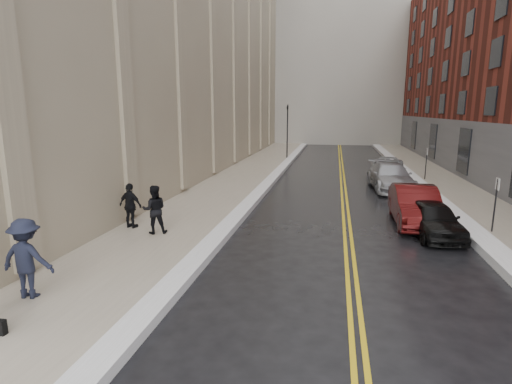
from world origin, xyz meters
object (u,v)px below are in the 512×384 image
at_px(car_maroon, 415,205).
at_px(pedestrian_c, 131,206).
at_px(car_silver_far, 387,167).
at_px(pedestrian_b, 27,258).
at_px(pedestrian_a, 154,209).
at_px(car_black, 433,219).
at_px(car_silver_near, 390,177).

xyz_separation_m(car_maroon, pedestrian_c, (-11.15, -3.28, 0.24)).
bearing_deg(car_silver_far, pedestrian_b, -111.21).
bearing_deg(pedestrian_c, car_silver_far, -113.26).
height_order(pedestrian_a, pedestrian_b, pedestrian_b).
bearing_deg(pedestrian_c, car_black, -158.54).
xyz_separation_m(car_maroon, pedestrian_a, (-9.92, -3.78, 0.27)).
bearing_deg(car_maroon, car_black, -76.31).
xyz_separation_m(car_maroon, car_silver_far, (0.37, 12.40, -0.10)).
height_order(car_black, car_maroon, car_maroon).
relative_size(car_silver_near, pedestrian_a, 2.95).
distance_m(car_maroon, pedestrian_a, 10.62).
bearing_deg(car_black, car_maroon, 97.71).
bearing_deg(car_silver_near, pedestrian_b, -126.88).
bearing_deg(car_black, car_silver_near, 87.24).
distance_m(pedestrian_a, pedestrian_b, 5.53).
relative_size(car_black, car_silver_far, 0.78).
bearing_deg(car_silver_far, car_silver_near, -89.04).
bearing_deg(pedestrian_a, car_black, 168.55).
height_order(car_silver_near, car_silver_far, car_silver_near).
height_order(car_silver_near, pedestrian_c, pedestrian_c).
relative_size(car_black, pedestrian_c, 2.21).
bearing_deg(pedestrian_c, pedestrian_b, 107.46).
bearing_deg(pedestrian_a, car_maroon, 177.32).
distance_m(pedestrian_a, pedestrian_c, 1.33).
xyz_separation_m(car_black, pedestrian_c, (-11.52, -1.71, 0.37)).
xyz_separation_m(car_silver_near, pedestrian_a, (-9.87, -11.28, 0.28)).
relative_size(pedestrian_a, pedestrian_c, 1.03).
distance_m(car_black, pedestrian_a, 10.53).
distance_m(car_silver_near, car_silver_far, 4.92).
bearing_deg(car_silver_far, car_black, -84.16).
xyz_separation_m(pedestrian_a, pedestrian_c, (-1.23, 0.49, -0.03)).
bearing_deg(pedestrian_a, car_silver_near, -154.70).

